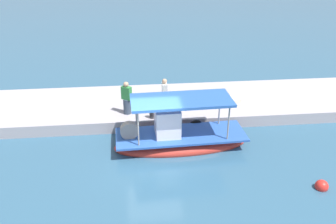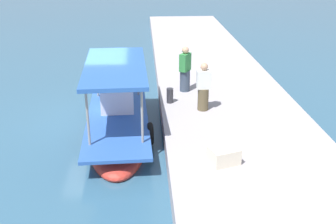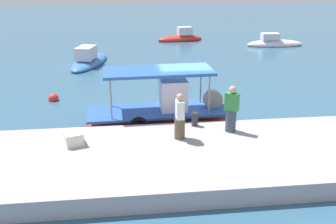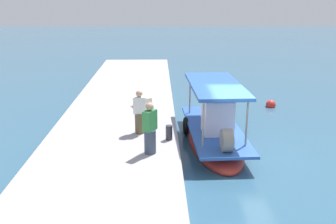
{
  "view_description": "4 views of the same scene",
  "coord_description": "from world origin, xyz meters",
  "px_view_note": "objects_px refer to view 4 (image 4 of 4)",
  "views": [
    {
      "loc": [
        0.73,
        13.43,
        8.83
      ],
      "look_at": [
        -0.96,
        -3.12,
        0.71
      ],
      "focal_mm": 38.71,
      "sensor_mm": 36.0,
      "label": 1
    },
    {
      "loc": [
        -13.81,
        -1.8,
        5.97
      ],
      "look_at": [
        -1.24,
        -2.58,
        0.72
      ],
      "focal_mm": 44.02,
      "sensor_mm": 36.0,
      "label": 2
    },
    {
      "loc": [
        -2.65,
        -15.75,
        6.17
      ],
      "look_at": [
        -1.07,
        -2.09,
        0.97
      ],
      "focal_mm": 40.06,
      "sensor_mm": 36.0,
      "label": 3
    },
    {
      "loc": [
        12.97,
        -3.08,
        5.64
      ],
      "look_at": [
        -1.53,
        -2.72,
        1.22
      ],
      "focal_mm": 41.4,
      "sensor_mm": 36.0,
      "label": 4
    }
  ],
  "objects_px": {
    "main_fishing_boat": "(214,133)",
    "mooring_bollard": "(169,133)",
    "fisherman_near_bollard": "(140,114)",
    "fisherman_by_crate": "(150,131)",
    "cargo_crate": "(143,102)",
    "marker_buoy": "(271,105)"
  },
  "relations": [
    {
      "from": "fisherman_near_bollard",
      "to": "main_fishing_boat",
      "type": "bearing_deg",
      "value": 97.5
    },
    {
      "from": "fisherman_by_crate",
      "to": "cargo_crate",
      "type": "height_order",
      "value": "fisherman_by_crate"
    },
    {
      "from": "main_fishing_boat",
      "to": "mooring_bollard",
      "type": "height_order",
      "value": "main_fishing_boat"
    },
    {
      "from": "main_fishing_boat",
      "to": "fisherman_near_bollard",
      "type": "height_order",
      "value": "main_fishing_boat"
    },
    {
      "from": "mooring_bollard",
      "to": "marker_buoy",
      "type": "relative_size",
      "value": 1.03
    },
    {
      "from": "mooring_bollard",
      "to": "cargo_crate",
      "type": "distance_m",
      "value": 4.55
    },
    {
      "from": "fisherman_near_bollard",
      "to": "marker_buoy",
      "type": "distance_m",
      "value": 8.66
    },
    {
      "from": "fisherman_by_crate",
      "to": "marker_buoy",
      "type": "height_order",
      "value": "fisherman_by_crate"
    },
    {
      "from": "fisherman_near_bollard",
      "to": "fisherman_by_crate",
      "type": "distance_m",
      "value": 2.0
    },
    {
      "from": "main_fishing_boat",
      "to": "fisherman_near_bollard",
      "type": "distance_m",
      "value": 3.05
    },
    {
      "from": "fisherman_by_crate",
      "to": "mooring_bollard",
      "type": "xyz_separation_m",
      "value": [
        -1.22,
        0.66,
        -0.52
      ]
    },
    {
      "from": "main_fishing_boat",
      "to": "marker_buoy",
      "type": "height_order",
      "value": "main_fishing_boat"
    },
    {
      "from": "main_fishing_boat",
      "to": "fisherman_near_bollard",
      "type": "relative_size",
      "value": 3.77
    },
    {
      "from": "fisherman_near_bollard",
      "to": "fisherman_by_crate",
      "type": "height_order",
      "value": "fisherman_by_crate"
    },
    {
      "from": "fisherman_near_bollard",
      "to": "cargo_crate",
      "type": "bearing_deg",
      "value": -179.62
    },
    {
      "from": "fisherman_near_bollard",
      "to": "fisherman_by_crate",
      "type": "relative_size",
      "value": 0.96
    },
    {
      "from": "fisherman_near_bollard",
      "to": "fisherman_by_crate",
      "type": "xyz_separation_m",
      "value": [
        1.96,
        0.42,
        0.03
      ]
    },
    {
      "from": "main_fishing_boat",
      "to": "fisherman_by_crate",
      "type": "height_order",
      "value": "main_fishing_boat"
    },
    {
      "from": "fisherman_near_bollard",
      "to": "cargo_crate",
      "type": "relative_size",
      "value": 2.28
    },
    {
      "from": "cargo_crate",
      "to": "marker_buoy",
      "type": "height_order",
      "value": "cargo_crate"
    },
    {
      "from": "marker_buoy",
      "to": "mooring_bollard",
      "type": "bearing_deg",
      "value": -41.39
    },
    {
      "from": "fisherman_by_crate",
      "to": "mooring_bollard",
      "type": "relative_size",
      "value": 3.26
    }
  ]
}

